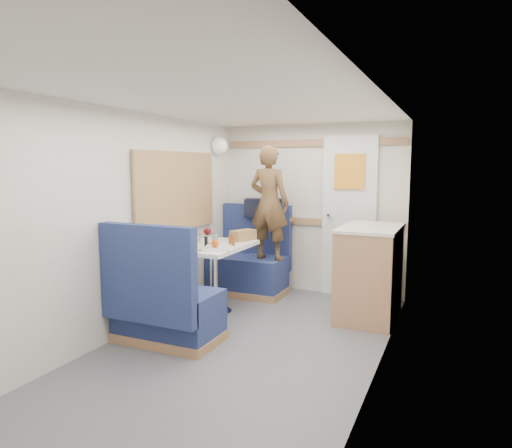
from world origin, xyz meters
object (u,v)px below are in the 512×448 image
at_px(duffel_bag, 264,208).
at_px(galley_counter, 369,271).
at_px(beer_glass, 232,241).
at_px(cheese_block, 198,247).
at_px(dome_light, 219,146).
at_px(orange_fruit, 215,243).
at_px(tumbler_right, 215,239).
at_px(person, 269,203).
at_px(dinette_table, 214,260).
at_px(pepper_grinder, 206,241).
at_px(tray, 218,248).
at_px(bench_far, 250,268).
at_px(salt_grinder, 215,239).
at_px(wine_glass, 208,232).
at_px(bench_near, 164,309).
at_px(tumbler_left, 197,240).
at_px(bread_loaf, 243,235).

bearing_deg(duffel_bag, galley_counter, -38.63).
xyz_separation_m(duffel_bag, beer_glass, (0.12, -1.08, -0.24)).
xyz_separation_m(cheese_block, beer_glass, (0.16, 0.38, 0.02)).
bearing_deg(duffel_bag, dome_light, -166.14).
bearing_deg(orange_fruit, tumbler_right, 119.96).
bearing_deg(person, orange_fruit, 85.99).
xyz_separation_m(dinette_table, tumbler_right, (-0.01, 0.05, 0.21)).
distance_m(dome_light, cheese_block, 1.61).
bearing_deg(cheese_block, pepper_grinder, 102.97).
distance_m(tray, pepper_grinder, 0.20).
bearing_deg(dome_light, beer_glass, -54.59).
distance_m(dinette_table, bench_far, 0.90).
bearing_deg(beer_glass, dinette_table, -169.12).
height_order(dinette_table, orange_fruit, orange_fruit).
distance_m(bench_far, dome_light, 1.50).
relative_size(bench_far, tumbler_right, 9.57).
relative_size(pepper_grinder, salt_grinder, 1.11).
xyz_separation_m(person, tray, (-0.14, -0.97, -0.37)).
bearing_deg(duffel_bag, wine_glass, -113.62).
xyz_separation_m(pepper_grinder, salt_grinder, (-0.01, 0.20, -0.00)).
xyz_separation_m(person, pepper_grinder, (-0.32, -0.88, -0.33)).
xyz_separation_m(bench_far, duffel_bag, (0.07, 0.26, 0.71)).
xyz_separation_m(dinette_table, tray, (0.15, -0.18, 0.16)).
xyz_separation_m(bench_near, pepper_grinder, (-0.03, 0.77, 0.47)).
relative_size(bench_near, cheese_block, 11.64).
bearing_deg(dinette_table, salt_grinder, 112.83).
distance_m(orange_fruit, tumbler_left, 0.24).
height_order(cheese_block, tumbler_right, tumbler_right).
relative_size(cheese_block, wine_glass, 0.54).
bearing_deg(wine_glass, dinette_table, -0.21).
height_order(dinette_table, cheese_block, cheese_block).
bearing_deg(dinette_table, pepper_grinder, -108.63).
bearing_deg(tray, pepper_grinder, 154.13).
bearing_deg(wine_glass, pepper_grinder, -68.84).
bearing_deg(wine_glass, tray, -40.04).
relative_size(orange_fruit, salt_grinder, 0.85).
bearing_deg(pepper_grinder, wine_glass, 111.16).
xyz_separation_m(orange_fruit, pepper_grinder, (-0.17, 0.11, -0.01)).
distance_m(dome_light, wine_glass, 1.28).
height_order(tray, pepper_grinder, pepper_grinder).
height_order(dome_light, tray, dome_light).
height_order(dinette_table, tumbler_right, tumbler_right).
xyz_separation_m(person, tumbler_left, (-0.39, -0.94, -0.32)).
bearing_deg(tray, tumbler_right, 125.15).
distance_m(bench_near, galley_counter, 2.04).
bearing_deg(bench_near, tumbler_left, 98.38).
height_order(tray, bread_loaf, bread_loaf).
height_order(beer_glass, pepper_grinder, beer_glass).
bearing_deg(wine_glass, tumbler_right, 40.87).
xyz_separation_m(salt_grinder, bread_loaf, (0.20, 0.26, 0.01)).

